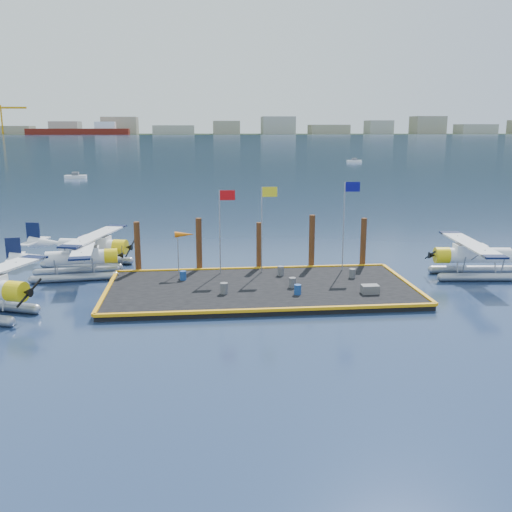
{
  "coord_description": "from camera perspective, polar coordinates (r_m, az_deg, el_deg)",
  "views": [
    {
      "loc": [
        -4.02,
        -36.21,
        10.71
      ],
      "look_at": [
        -0.1,
        2.0,
        2.02
      ],
      "focal_mm": 40.0,
      "sensor_mm": 36.0,
      "label": 1
    }
  ],
  "objects": [
    {
      "name": "dock_bumpers",
      "position": [
        37.84,
        0.45,
        -2.93
      ],
      "size": [
        20.25,
        10.25,
        0.18
      ],
      "primitive_type": null,
      "color": "orange",
      "rests_on": "dock"
    },
    {
      "name": "piling_3",
      "position": [
        43.33,
        5.6,
        1.29
      ],
      "size": [
        0.44,
        0.44,
        4.3
      ],
      "primitive_type": "cylinder",
      "color": "#422913",
      "rests_on": "ground"
    },
    {
      "name": "flagpole_blue",
      "position": [
        41.85,
        9.06,
        4.31
      ],
      "size": [
        1.14,
        0.08,
        6.5
      ],
      "color": "#94959C",
      "rests_on": "dock"
    },
    {
      "name": "piling_4",
      "position": [
        44.32,
        10.67,
        1.18
      ],
      "size": [
        0.44,
        0.44,
        4.0
      ],
      "primitive_type": "cylinder",
      "color": "#422913",
      "rests_on": "ground"
    },
    {
      "name": "drum_4",
      "position": [
        40.54,
        9.61,
        -1.71
      ],
      "size": [
        0.45,
        0.45,
        0.64
      ],
      "primitive_type": "cylinder",
      "color": "#545559",
      "rests_on": "dock"
    },
    {
      "name": "drum_3",
      "position": [
        36.24,
        -3.22,
        -3.24
      ],
      "size": [
        0.49,
        0.49,
        0.69
      ],
      "primitive_type": "cylinder",
      "color": "#545559",
      "rests_on": "dock"
    },
    {
      "name": "crate",
      "position": [
        36.97,
        11.33,
        -3.27
      ],
      "size": [
        1.08,
        0.72,
        0.54
      ],
      "primitive_type": "cube",
      "color": "#545559",
      "rests_on": "dock"
    },
    {
      "name": "piling_1",
      "position": [
        42.49,
        -5.72,
        0.99
      ],
      "size": [
        0.44,
        0.44,
        4.2
      ],
      "primitive_type": "cylinder",
      "color": "#422913",
      "rests_on": "ground"
    },
    {
      "name": "dock",
      "position": [
        37.92,
        0.45,
        -3.35
      ],
      "size": [
        20.0,
        10.0,
        0.4
      ],
      "primitive_type": "cube",
      "color": "black",
      "rests_on": "ground"
    },
    {
      "name": "piling_2",
      "position": [
        42.77,
        0.33,
        0.85
      ],
      "size": [
        0.44,
        0.44,
        3.8
      ],
      "primitive_type": "cylinder",
      "color": "#422913",
      "rests_on": "ground"
    },
    {
      "name": "far_backdrop",
      "position": [
        1790.42,
        2.02,
        12.7
      ],
      "size": [
        3050.0,
        2050.0,
        810.0
      ],
      "color": "black",
      "rests_on": "ground"
    },
    {
      "name": "drum_2",
      "position": [
        37.65,
        3.65,
        -2.66
      ],
      "size": [
        0.46,
        0.46,
        0.65
      ],
      "primitive_type": "cylinder",
      "color": "#545559",
      "rests_on": "dock"
    },
    {
      "name": "flagpole_yellow",
      "position": [
        40.76,
        0.86,
        3.99
      ],
      "size": [
        1.14,
        0.08,
        6.2
      ],
      "color": "#94959C",
      "rests_on": "dock"
    },
    {
      "name": "drum_5",
      "position": [
        40.64,
        2.49,
        -1.49
      ],
      "size": [
        0.47,
        0.47,
        0.66
      ],
      "primitive_type": "cylinder",
      "color": "#545559",
      "rests_on": "dock"
    },
    {
      "name": "windsock",
      "position": [
        40.71,
        -7.18,
        2.05
      ],
      "size": [
        1.4,
        0.44,
        3.12
      ],
      "color": "#94959C",
      "rests_on": "dock"
    },
    {
      "name": "drum_0",
      "position": [
        39.71,
        -7.31,
        -1.94
      ],
      "size": [
        0.44,
        0.44,
        0.63
      ],
      "primitive_type": "cylinder",
      "color": "navy",
      "rests_on": "dock"
    },
    {
      "name": "piling_0",
      "position": [
        42.75,
        -11.76,
        0.71
      ],
      "size": [
        0.44,
        0.44,
        4.0
      ],
      "primitive_type": "cylinder",
      "color": "#422913",
      "rests_on": "ground"
    },
    {
      "name": "seaplane_b",
      "position": [
        43.25,
        -17.22,
        -0.31
      ],
      "size": [
        8.04,
        8.87,
        3.14
      ],
      "rotation": [
        0.0,
        0.0,
        -1.46
      ],
      "color": "#9599A2",
      "rests_on": "ground"
    },
    {
      "name": "flagpole_red",
      "position": [
        40.54,
        -3.36,
        3.76
      ],
      "size": [
        1.14,
        0.08,
        6.0
      ],
      "color": "#94959C",
      "rests_on": "dock"
    },
    {
      "name": "ground",
      "position": [
        37.97,
        0.45,
        -3.64
      ],
      "size": [
        4000.0,
        4000.0,
        0.0
      ],
      "primitive_type": "plane",
      "color": "#1A294E",
      "rests_on": "ground"
    },
    {
      "name": "seaplane_c",
      "position": [
        46.41,
        -16.15,
        0.76
      ],
      "size": [
        8.85,
        9.56,
        3.39
      ],
      "rotation": [
        0.0,
        0.0,
        -1.83
      ],
      "color": "#9599A2",
      "rests_on": "ground"
    },
    {
      "name": "seaplane_d",
      "position": [
        44.32,
        21.02,
        -0.14
      ],
      "size": [
        8.72,
        9.62,
        3.41
      ],
      "rotation": [
        0.0,
        0.0,
        1.47
      ],
      "color": "#9599A2",
      "rests_on": "ground"
    },
    {
      "name": "drum_1",
      "position": [
        36.11,
        4.19,
        -3.36
      ],
      "size": [
        0.45,
        0.45,
        0.63
      ],
      "primitive_type": "cylinder",
      "color": "navy",
      "rests_on": "dock"
    }
  ]
}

